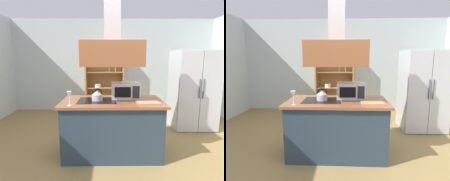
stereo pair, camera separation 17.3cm
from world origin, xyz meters
TOP-DOWN VIEW (x-y plane):
  - ground_plane at (0.00, 0.00)m, footprint 7.80×7.80m
  - wall_back at (0.00, 3.00)m, footprint 6.00×0.12m
  - kitchen_island at (-0.05, 0.29)m, footprint 1.60×0.85m
  - range_hood at (-0.05, 0.29)m, footprint 0.90×0.70m
  - refrigerator at (1.78, 1.46)m, footprint 0.90×0.77m
  - dish_cabinet at (-0.24, 2.78)m, footprint 1.11×0.40m
  - kettle at (-0.29, 0.29)m, footprint 0.17×0.17m
  - cutting_board at (0.48, 0.11)m, footprint 0.35×0.26m
  - microwave at (0.17, 0.47)m, footprint 0.46×0.35m
  - wine_glass_on_counter at (-0.66, -0.02)m, footprint 0.08×0.08m

SIDE VIEW (x-z plane):
  - ground_plane at x=0.00m, z-range 0.00..0.00m
  - kitchen_island at x=-0.05m, z-range 0.00..0.90m
  - dish_cabinet at x=-0.24m, z-range -0.11..1.70m
  - refrigerator at x=1.78m, z-range 0.00..1.74m
  - cutting_board at x=0.48m, z-range 0.90..0.92m
  - kettle at x=-0.29m, z-range 0.89..1.08m
  - microwave at x=0.17m, z-range 0.90..1.16m
  - wine_glass_on_counter at x=-0.66m, z-range 0.95..1.16m
  - wall_back at x=0.00m, z-range 0.00..2.70m
  - range_hood at x=-0.05m, z-range 1.11..2.37m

